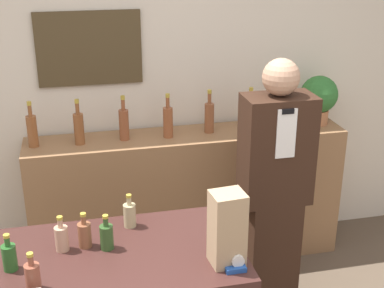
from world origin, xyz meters
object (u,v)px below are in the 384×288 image
at_px(paper_bag, 227,229).
at_px(tape_dispenser, 236,265).
at_px(shopkeeper, 274,191).
at_px(potted_plant, 319,97).

bearing_deg(paper_bag, tape_dispenser, -69.92).
bearing_deg(shopkeeper, potted_plant, 49.01).
xyz_separation_m(potted_plant, tape_dispenser, (-1.07, -1.51, -0.25)).
bearing_deg(shopkeeper, paper_bag, -123.91).
bearing_deg(potted_plant, shopkeeper, -130.99).
relative_size(potted_plant, tape_dispenser, 3.91).
height_order(shopkeeper, paper_bag, shopkeeper).
xyz_separation_m(shopkeeper, tape_dispenser, (-0.51, -0.85, 0.12)).
height_order(shopkeeper, tape_dispenser, shopkeeper).
bearing_deg(tape_dispenser, paper_bag, 110.08).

